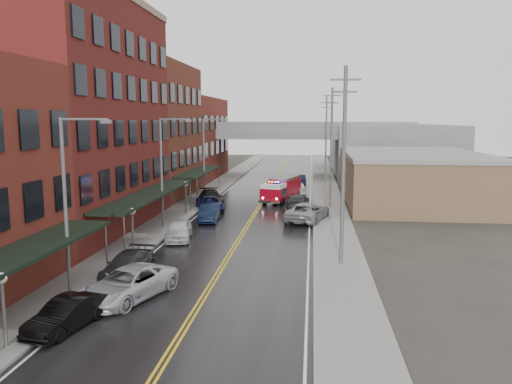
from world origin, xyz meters
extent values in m
cube|color=black|center=(0.00, 30.00, 0.01)|extent=(11.00, 160.00, 0.02)
cube|color=slate|center=(-7.30, 30.00, 0.07)|extent=(3.00, 160.00, 0.15)
cube|color=slate|center=(7.30, 30.00, 0.07)|extent=(3.00, 160.00, 0.15)
cube|color=gray|center=(-5.65, 30.00, 0.07)|extent=(0.30, 160.00, 0.15)
cube|color=gray|center=(5.65, 30.00, 0.07)|extent=(0.30, 160.00, 0.15)
cube|color=maroon|center=(-13.30, 23.00, 9.00)|extent=(9.00, 20.00, 18.00)
cube|color=#602C1C|center=(-13.30, 40.50, 7.50)|extent=(9.00, 15.00, 15.00)
cube|color=maroon|center=(-13.30, 58.00, 6.00)|extent=(9.00, 20.00, 12.00)
cube|color=brown|center=(16.00, 40.00, 2.50)|extent=(14.00, 22.00, 5.00)
cube|color=slate|center=(18.00, 70.00, 4.00)|extent=(18.00, 30.00, 8.00)
cube|color=black|center=(-7.50, 4.00, 3.00)|extent=(2.60, 16.00, 0.18)
cylinder|color=slate|center=(-6.35, 11.60, 1.50)|extent=(0.10, 0.10, 3.00)
cube|color=black|center=(-7.50, 23.00, 3.00)|extent=(2.60, 18.00, 0.18)
cylinder|color=slate|center=(-6.35, 14.40, 1.50)|extent=(0.10, 0.10, 3.00)
cylinder|color=slate|center=(-6.35, 31.60, 1.50)|extent=(0.10, 0.10, 3.00)
cube|color=black|center=(-7.50, 40.50, 3.00)|extent=(2.60, 13.00, 0.18)
cylinder|color=slate|center=(-6.35, 34.40, 1.50)|extent=(0.10, 0.10, 3.00)
cylinder|color=slate|center=(-6.35, 46.60, 1.50)|extent=(0.10, 0.10, 3.00)
cylinder|color=#59595B|center=(-6.40, 2.00, 1.40)|extent=(0.14, 0.14, 2.80)
sphere|color=silver|center=(-6.40, 2.00, 2.90)|extent=(0.44, 0.44, 0.44)
cylinder|color=#59595B|center=(-6.40, 16.00, 1.40)|extent=(0.14, 0.14, 2.80)
sphere|color=silver|center=(-6.40, 16.00, 2.90)|extent=(0.44, 0.44, 0.44)
cylinder|color=#59595B|center=(-6.40, 30.00, 1.40)|extent=(0.14, 0.14, 2.80)
sphere|color=silver|center=(-6.40, 30.00, 2.90)|extent=(0.44, 0.44, 0.44)
cylinder|color=#59595B|center=(-6.80, 8.00, 4.50)|extent=(0.18, 0.18, 9.00)
cylinder|color=#59595B|center=(-5.60, 8.00, 8.90)|extent=(2.40, 0.12, 0.12)
cube|color=#59595B|center=(-4.50, 8.00, 8.80)|extent=(0.50, 0.22, 0.18)
cylinder|color=#59595B|center=(-6.80, 24.00, 4.50)|extent=(0.18, 0.18, 9.00)
cylinder|color=#59595B|center=(-5.60, 24.00, 8.90)|extent=(2.40, 0.12, 0.12)
cube|color=#59595B|center=(-4.50, 24.00, 8.80)|extent=(0.50, 0.22, 0.18)
cylinder|color=#59595B|center=(-6.80, 40.00, 4.50)|extent=(0.18, 0.18, 9.00)
cylinder|color=#59595B|center=(-5.60, 40.00, 8.90)|extent=(2.40, 0.12, 0.12)
cube|color=#59595B|center=(-4.50, 40.00, 8.80)|extent=(0.50, 0.22, 0.18)
cylinder|color=#59595B|center=(7.20, 15.00, 6.00)|extent=(0.24, 0.24, 12.00)
cube|color=#59595B|center=(7.20, 15.00, 11.20)|extent=(1.80, 0.12, 0.12)
cube|color=#59595B|center=(7.20, 15.00, 10.50)|extent=(1.40, 0.12, 0.12)
cylinder|color=#59595B|center=(7.20, 35.00, 6.00)|extent=(0.24, 0.24, 12.00)
cube|color=#59595B|center=(7.20, 35.00, 11.20)|extent=(1.80, 0.12, 0.12)
cube|color=#59595B|center=(7.20, 35.00, 10.50)|extent=(1.40, 0.12, 0.12)
cylinder|color=#59595B|center=(7.20, 55.00, 6.00)|extent=(0.24, 0.24, 12.00)
cube|color=#59595B|center=(7.20, 55.00, 11.20)|extent=(1.80, 0.12, 0.12)
cube|color=#59595B|center=(7.20, 55.00, 10.50)|extent=(1.40, 0.12, 0.12)
cube|color=slate|center=(0.00, 62.00, 6.75)|extent=(40.00, 10.00, 1.50)
cube|color=slate|center=(-11.00, 62.00, 3.00)|extent=(1.60, 8.00, 6.00)
cube|color=slate|center=(11.00, 62.00, 3.00)|extent=(1.60, 8.00, 6.00)
cube|color=maroon|center=(2.37, 39.69, 1.39)|extent=(3.54, 5.38, 1.89)
cube|color=maroon|center=(1.39, 36.32, 1.12)|extent=(2.81, 2.87, 1.35)
cube|color=silver|center=(1.39, 36.32, 2.02)|extent=(2.65, 2.67, 0.45)
cube|color=black|center=(1.44, 36.49, 1.39)|extent=(2.58, 2.02, 0.72)
cube|color=slate|center=(2.37, 39.69, 2.47)|extent=(3.22, 4.97, 0.27)
cube|color=black|center=(1.39, 36.32, 2.32)|extent=(1.45, 0.64, 0.13)
sphere|color=#FF0C0C|center=(0.91, 36.46, 2.39)|extent=(0.18, 0.18, 0.18)
sphere|color=#1933FF|center=(1.86, 36.18, 2.39)|extent=(0.18, 0.18, 0.18)
cylinder|color=black|center=(0.41, 36.51, 0.45)|extent=(0.95, 0.55, 0.90)
cylinder|color=black|center=(2.31, 35.96, 0.45)|extent=(0.95, 0.55, 0.90)
cylinder|color=black|center=(1.29, 39.53, 0.45)|extent=(0.95, 0.55, 0.90)
cylinder|color=black|center=(3.19, 38.98, 0.45)|extent=(0.95, 0.55, 0.90)
cylinder|color=black|center=(1.92, 41.69, 0.45)|extent=(0.95, 0.55, 0.90)
cylinder|color=black|center=(3.82, 41.14, 0.45)|extent=(0.95, 0.55, 0.90)
imported|color=black|center=(-4.97, 4.08, 0.68)|extent=(2.28, 4.32, 1.35)
imported|color=#ACAFB5|center=(-3.68, 7.93, 0.78)|extent=(4.34, 6.14, 1.56)
imported|color=#232325|center=(-5.00, 11.30, 0.69)|extent=(2.15, 4.87, 1.39)
imported|color=silver|center=(-4.44, 20.23, 0.76)|extent=(2.49, 4.67, 1.51)
imported|color=black|center=(-3.60, 27.20, 0.75)|extent=(1.97, 4.65, 1.49)
imported|color=#141E4B|center=(-4.58, 32.28, 0.71)|extent=(3.88, 5.60, 1.42)
imported|color=black|center=(-5.00, 34.82, 0.81)|extent=(3.82, 6.03, 1.63)
imported|color=gray|center=(5.00, 28.20, 0.84)|extent=(4.34, 6.58, 1.68)
imported|color=#29282B|center=(3.96, 34.13, 0.77)|extent=(2.39, 5.39, 1.54)
imported|color=silver|center=(3.60, 43.45, 0.81)|extent=(2.69, 5.02, 1.63)
imported|color=black|center=(3.60, 52.20, 0.75)|extent=(2.04, 4.72, 1.51)
camera|label=1|loc=(5.33, -15.12, 8.91)|focal=35.00mm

